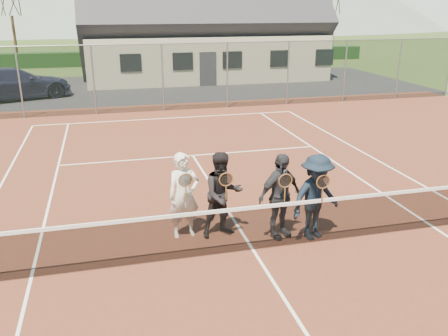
# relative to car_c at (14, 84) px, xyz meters

# --- Properties ---
(ground) EXTENTS (220.00, 220.00, 0.00)m
(ground) POSITION_rel_car_c_xyz_m (7.01, 1.75, -0.81)
(ground) COLOR #2F4518
(ground) RESTS_ON ground
(court_surface) EXTENTS (30.00, 30.00, 0.02)m
(court_surface) POSITION_rel_car_c_xyz_m (7.01, -18.25, -0.80)
(court_surface) COLOR #562819
(court_surface) RESTS_ON ground
(tarmac_carpark) EXTENTS (40.00, 12.00, 0.01)m
(tarmac_carpark) POSITION_rel_car_c_xyz_m (3.01, 1.75, -0.80)
(tarmac_carpark) COLOR black
(tarmac_carpark) RESTS_ON ground
(hedge_row) EXTENTS (40.00, 1.20, 1.10)m
(hedge_row) POSITION_rel_car_c_xyz_m (7.01, 13.75, -0.26)
(hedge_row) COLOR black
(hedge_row) RESTS_ON ground
(car_c) EXTENTS (6.01, 4.17, 1.62)m
(car_c) POSITION_rel_car_c_xyz_m (0.00, 0.00, 0.00)
(car_c) COLOR #1A1933
(car_c) RESTS_ON ground
(court_markings) EXTENTS (11.03, 23.83, 0.01)m
(court_markings) POSITION_rel_car_c_xyz_m (7.01, -18.25, -0.78)
(court_markings) COLOR white
(court_markings) RESTS_ON court_surface
(tennis_net) EXTENTS (11.68, 0.08, 1.10)m
(tennis_net) POSITION_rel_car_c_xyz_m (7.01, -18.25, -0.27)
(tennis_net) COLOR slate
(tennis_net) RESTS_ON ground
(perimeter_fence) EXTENTS (30.07, 0.07, 3.02)m
(perimeter_fence) POSITION_rel_car_c_xyz_m (7.01, -4.75, 0.72)
(perimeter_fence) COLOR slate
(perimeter_fence) RESTS_ON ground
(clubhouse) EXTENTS (15.60, 8.20, 7.70)m
(clubhouse) POSITION_rel_car_c_xyz_m (11.01, 5.75, 3.18)
(clubhouse) COLOR beige
(clubhouse) RESTS_ON ground
(player_a) EXTENTS (0.70, 0.53, 1.80)m
(player_a) POSITION_rel_car_c_xyz_m (5.82, -17.29, 0.11)
(player_a) COLOR white
(player_a) RESTS_ON court_surface
(player_b) EXTENTS (0.99, 0.83, 1.80)m
(player_b) POSITION_rel_car_c_xyz_m (6.60, -17.44, 0.11)
(player_b) COLOR black
(player_b) RESTS_ON court_surface
(player_c) EXTENTS (1.14, 0.79, 1.80)m
(player_c) POSITION_rel_car_c_xyz_m (7.71, -17.80, 0.11)
(player_c) COLOR #27282D
(player_c) RESTS_ON court_surface
(player_d) EXTENTS (1.31, 1.00, 1.80)m
(player_d) POSITION_rel_car_c_xyz_m (8.40, -18.03, 0.11)
(player_d) COLOR black
(player_d) RESTS_ON court_surface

